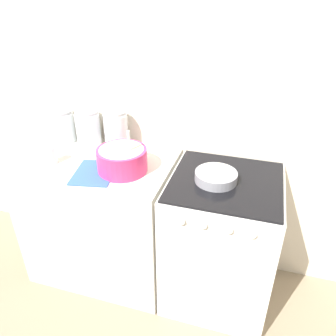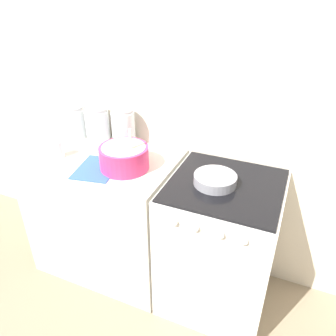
% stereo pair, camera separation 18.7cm
% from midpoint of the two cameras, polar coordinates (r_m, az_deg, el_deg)
% --- Properties ---
extents(ground_plane, '(12.00, 12.00, 0.00)m').
position_cam_midpoint_polar(ground_plane, '(2.33, -4.77, -24.22)').
color(ground_plane, gray).
extents(wall_back, '(4.91, 0.05, 2.40)m').
position_cam_midpoint_polar(wall_back, '(2.10, 0.31, 10.87)').
color(wall_back, beige).
rests_on(wall_back, ground_plane).
extents(countertop_cabinet, '(0.96, 0.63, 0.90)m').
position_cam_midpoint_polar(countertop_cabinet, '(2.36, -13.45, -8.45)').
color(countertop_cabinet, beige).
rests_on(countertop_cabinet, ground_plane).
extents(stove, '(0.65, 0.65, 0.90)m').
position_cam_midpoint_polar(stove, '(2.14, 6.53, -12.55)').
color(stove, white).
rests_on(stove, ground_plane).
extents(mixing_bowl, '(0.29, 0.29, 0.26)m').
position_cam_midpoint_polar(mixing_bowl, '(1.94, -10.76, 1.56)').
color(mixing_bowl, '#E0336B').
rests_on(mixing_bowl, countertop_cabinet).
extents(baking_pan, '(0.24, 0.24, 0.06)m').
position_cam_midpoint_polar(baking_pan, '(1.84, 5.49, -1.53)').
color(baking_pan, gray).
rests_on(baking_pan, stove).
extents(storage_jar_left, '(0.18, 0.18, 0.22)m').
position_cam_midpoint_polar(storage_jar_left, '(2.43, -20.11, 6.51)').
color(storage_jar_left, silver).
rests_on(storage_jar_left, countertop_cabinet).
extents(storage_jar_middle, '(0.16, 0.16, 0.24)m').
position_cam_midpoint_polar(storage_jar_middle, '(2.31, -15.96, 6.27)').
color(storage_jar_middle, silver).
rests_on(storage_jar_middle, countertop_cabinet).
extents(storage_jar_right, '(0.16, 0.16, 0.26)m').
position_cam_midpoint_polar(storage_jar_right, '(2.21, -11.40, 5.99)').
color(storage_jar_right, silver).
rests_on(storage_jar_right, countertop_cabinet).
extents(tin_can, '(0.07, 0.07, 0.11)m').
position_cam_midpoint_polar(tin_can, '(2.16, -22.18, 2.03)').
color(tin_can, silver).
rests_on(tin_can, countertop_cabinet).
extents(recipe_page, '(0.28, 0.34, 0.01)m').
position_cam_midpoint_polar(recipe_page, '(1.99, -15.34, -0.86)').
color(recipe_page, '#3359B2').
rests_on(recipe_page, countertop_cabinet).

